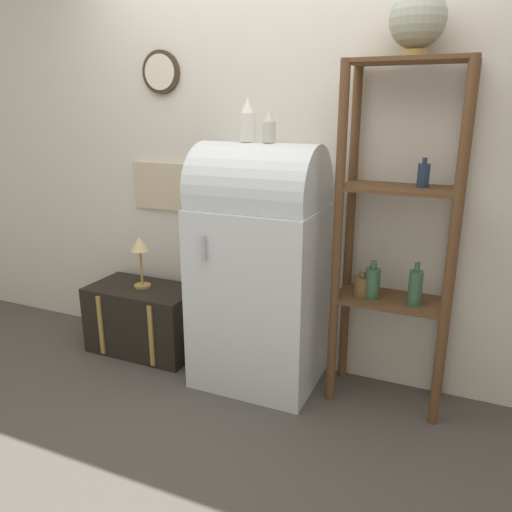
% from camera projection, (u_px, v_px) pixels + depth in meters
% --- Properties ---
extents(ground_plane, '(12.00, 12.00, 0.00)m').
position_uv_depth(ground_plane, '(239.00, 400.00, 2.86)').
color(ground_plane, '#4C4742').
extents(wall_back, '(7.00, 0.09, 2.70)m').
position_uv_depth(wall_back, '(278.00, 152.00, 2.97)').
color(wall_back, silver).
rests_on(wall_back, ground_plane).
extents(refrigerator, '(0.71, 0.58, 1.43)m').
position_uv_depth(refrigerator, '(259.00, 265.00, 2.88)').
color(refrigerator, silver).
rests_on(refrigerator, ground_plane).
extents(suitcase_trunk, '(0.73, 0.41, 0.46)m').
position_uv_depth(suitcase_trunk, '(145.00, 319.00, 3.39)').
color(suitcase_trunk, black).
rests_on(suitcase_trunk, ground_plane).
extents(shelf_unit, '(0.61, 0.33, 1.83)m').
position_uv_depth(shelf_unit, '(397.00, 229.00, 2.60)').
color(shelf_unit, brown).
rests_on(shelf_unit, ground_plane).
extents(globe, '(0.27, 0.27, 0.31)m').
position_uv_depth(globe, '(418.00, 20.00, 2.34)').
color(globe, '#AD8942').
rests_on(globe, shelf_unit).
extents(vase_left, '(0.08, 0.08, 0.23)m').
position_uv_depth(vase_left, '(248.00, 121.00, 2.68)').
color(vase_left, white).
rests_on(vase_left, refrigerator).
extents(vase_center, '(0.07, 0.07, 0.17)m').
position_uv_depth(vase_center, '(269.00, 128.00, 2.64)').
color(vase_center, beige).
rests_on(vase_center, refrigerator).
extents(desk_lamp, '(0.12, 0.12, 0.34)m').
position_uv_depth(desk_lamp, '(140.00, 250.00, 3.27)').
color(desk_lamp, '#AD8942').
rests_on(desk_lamp, suitcase_trunk).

